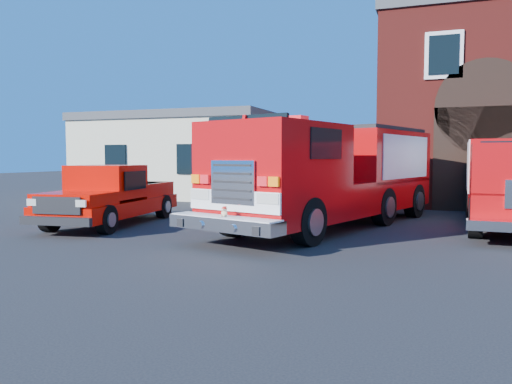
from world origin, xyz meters
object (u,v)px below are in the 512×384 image
(side_building, at_px, (190,155))
(fire_engine, at_px, (334,173))
(pickup_truck, at_px, (112,196))
(secondary_truck, at_px, (512,179))

(side_building, bearing_deg, fire_engine, -44.78)
(side_building, relative_size, fire_engine, 0.98)
(side_building, bearing_deg, pickup_truck, -73.99)
(pickup_truck, distance_m, secondary_truck, 12.15)
(fire_engine, bearing_deg, pickup_truck, -163.47)
(side_building, xyz_separation_m, pickup_truck, (3.39, -11.81, -1.33))
(fire_engine, xyz_separation_m, pickup_truck, (-6.55, -1.94, -0.73))
(side_building, distance_m, secondary_truck, 17.07)
(fire_engine, relative_size, secondary_truck, 1.27)
(secondary_truck, bearing_deg, pickup_truck, -162.55)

